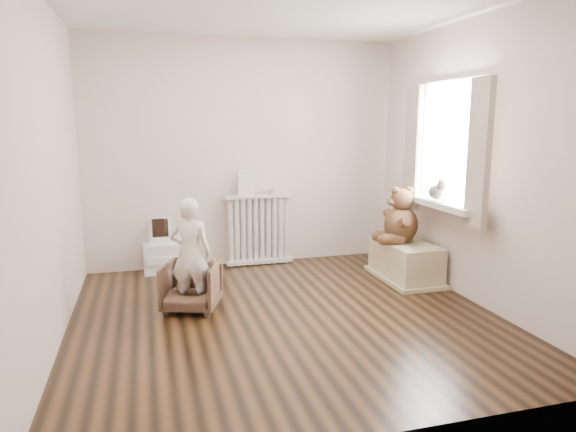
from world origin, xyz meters
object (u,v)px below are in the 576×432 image
object	(u,v)px
toy_vanity	(161,248)
teddy_bear	(401,218)
toy_bench	(405,261)
child	(191,254)
armchair	(191,286)
plush_cat	(438,190)
radiator	(259,232)

from	to	relation	value
toy_vanity	teddy_bear	distance (m)	2.65
toy_vanity	toy_bench	world-z (taller)	toy_vanity
toy_vanity	child	xyz separation A→B (m)	(0.22, -1.32, 0.25)
armchair	plush_cat	xyz separation A→B (m)	(2.43, -0.02, 0.78)
radiator	teddy_bear	world-z (taller)	teddy_bear
armchair	teddy_bear	bearing A→B (deg)	28.86
radiator	toy_vanity	world-z (taller)	radiator
radiator	plush_cat	distance (m)	2.10
teddy_bear	armchair	bearing A→B (deg)	-167.04
toy_vanity	plush_cat	bearing A→B (deg)	-26.00
toy_bench	plush_cat	size ratio (longest dim) A/B	3.29
teddy_bear	plush_cat	xyz separation A→B (m)	(0.20, -0.35, 0.33)
toy_bench	plush_cat	bearing A→B (deg)	-67.01
radiator	armchair	distance (m)	1.59
radiator	plush_cat	xyz separation A→B (m)	(1.52, -1.32, 0.61)
radiator	child	bearing A→B (deg)	-123.94
toy_bench	teddy_bear	size ratio (longest dim) A/B	1.49
radiator	teddy_bear	bearing A→B (deg)	-36.14
armchair	teddy_bear	xyz separation A→B (m)	(2.23, 0.33, 0.45)
radiator	armchair	size ratio (longest dim) A/B	1.73
teddy_bear	toy_vanity	bearing A→B (deg)	163.60
toy_bench	teddy_bear	xyz separation A→B (m)	(-0.06, 0.02, 0.47)
radiator	plush_cat	size ratio (longest dim) A/B	3.16
armchair	teddy_bear	size ratio (longest dim) A/B	0.83
radiator	armchair	xyz separation A→B (m)	(-0.91, -1.30, -0.17)
radiator	toy_bench	size ratio (longest dim) A/B	0.96
toy_bench	child	bearing A→B (deg)	-171.11
toy_vanity	armchair	distance (m)	1.29
toy_vanity	toy_bench	size ratio (longest dim) A/B	0.70
radiator	toy_bench	bearing A→B (deg)	-35.63
radiator	toy_bench	distance (m)	1.71
radiator	teddy_bear	xyz separation A→B (m)	(1.33, -0.97, 0.28)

